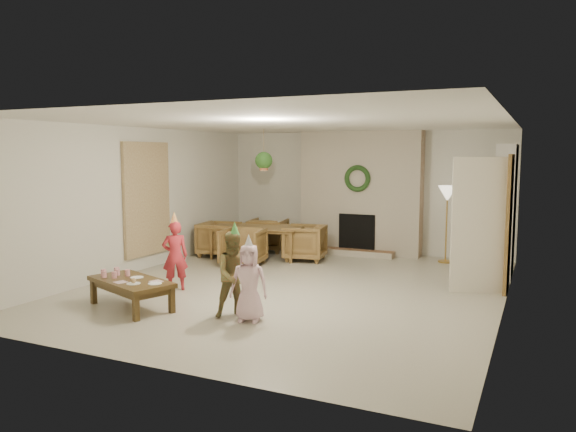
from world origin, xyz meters
The scene contains 56 objects.
floor centered at (0.00, 0.00, 0.00)m, with size 7.00×7.00×0.00m, color #B7B29E.
ceiling centered at (0.00, 0.00, 2.50)m, with size 7.00×7.00×0.00m, color white.
wall_back centered at (0.00, 3.50, 1.25)m, with size 7.00×7.00×0.00m, color silver.
wall_front centered at (0.00, -3.50, 1.25)m, with size 7.00×7.00×0.00m, color silver.
wall_left centered at (-3.00, 0.00, 1.25)m, with size 7.00×7.00×0.00m, color silver.
wall_right centered at (3.00, 0.00, 1.25)m, with size 7.00×7.00×0.00m, color silver.
fireplace_mass centered at (0.00, 3.30, 1.25)m, with size 2.50×0.40×2.50m, color brown.
fireplace_hearth centered at (0.00, 2.95, 0.06)m, with size 1.60×0.30×0.12m, color brown.
fireplace_firebox centered at (0.00, 3.12, 0.45)m, with size 0.75×0.12×0.75m, color black.
fireplace_wreath centered at (0.00, 3.07, 1.55)m, with size 0.54×0.54×0.10m, color #193A15.
floor_lamp_base centered at (1.78, 3.00, 0.01)m, with size 0.27×0.27×0.03m, color gold.
floor_lamp_post centered at (1.78, 3.00, 0.68)m, with size 0.03×0.03×1.31m, color gold.
floor_lamp_shade centered at (1.78, 3.00, 1.31)m, with size 0.35×0.35×0.29m, color beige.
bookshelf_carcass centered at (2.84, 2.30, 1.10)m, with size 0.30×1.00×2.20m, color white.
bookshelf_shelf_a centered at (2.82, 2.30, 0.45)m, with size 0.30×0.92×0.03m, color white.
bookshelf_shelf_b centered at (2.82, 2.30, 0.85)m, with size 0.30×0.92×0.03m, color white.
bookshelf_shelf_c centered at (2.82, 2.30, 1.25)m, with size 0.30×0.92×0.03m, color white.
bookshelf_shelf_d centered at (2.82, 2.30, 1.65)m, with size 0.30×0.92×0.03m, color white.
books_row_lower centered at (2.80, 2.15, 0.59)m, with size 0.20×0.40×0.24m, color maroon.
books_row_mid centered at (2.80, 2.35, 0.99)m, with size 0.20×0.44×0.24m, color navy.
books_row_upper centered at (2.80, 2.20, 1.38)m, with size 0.20×0.36×0.22m, color #B79327.
door_frame centered at (2.96, 1.20, 1.02)m, with size 0.05×0.86×2.04m, color brown.
door_leaf centered at (2.58, 0.82, 1.00)m, with size 0.05×0.80×2.00m, color beige.
curtain_panel centered at (-2.96, 0.20, 1.25)m, with size 0.06×1.20×2.00m, color #C5B78B.
dining_table centered at (-1.68, 1.90, 0.31)m, with size 1.78×0.99×0.62m, color brown.
dining_chair_near centered at (-1.55, 1.13, 0.34)m, with size 0.74×0.76×0.69m, color brown.
dining_chair_far centered at (-1.81, 2.67, 0.34)m, with size 0.74×0.76×0.69m, color brown.
dining_chair_left centered at (-2.45, 1.77, 0.34)m, with size 0.74×0.76×0.69m, color brown.
dining_chair_right centered at (-0.72, 2.07, 0.34)m, with size 0.74×0.76×0.69m, color brown.
hanging_plant_cord centered at (-1.30, 1.50, 2.15)m, with size 0.01×0.01×0.70m, color tan.
hanging_plant_pot centered at (-1.30, 1.50, 1.80)m, with size 0.16×0.16×0.12m, color #AC5937.
hanging_plant_foliage centered at (-1.30, 1.50, 1.92)m, with size 0.32×0.32×0.32m, color #214B19.
coffee_table_top centered at (-1.50, -1.96, 0.36)m, with size 1.26×0.63×0.06m, color #4C3819.
coffee_table_apron centered at (-1.50, -1.96, 0.29)m, with size 1.16×0.53×0.08m, color #4C3819.
coffee_leg_fl centered at (-2.13, -2.00, 0.16)m, with size 0.07×0.07×0.33m, color #4C3819.
coffee_leg_fr centered at (-1.06, -2.40, 0.16)m, with size 0.07×0.07×0.33m, color #4C3819.
coffee_leg_bl centered at (-1.95, -1.52, 0.16)m, with size 0.07×0.07×0.33m, color #4C3819.
coffee_leg_br centered at (-0.88, -1.92, 0.16)m, with size 0.07×0.07×0.33m, color #4C3819.
cup_a centered at (-2.01, -1.93, 0.43)m, with size 0.07×0.07×0.09m, color white.
cup_b centered at (-1.94, -1.74, 0.43)m, with size 0.07×0.07×0.09m, color white.
cup_c centered at (-1.92, -2.01, 0.43)m, with size 0.07×0.07×0.09m, color white.
cup_d centered at (-1.85, -1.83, 0.43)m, with size 0.07×0.07×0.09m, color white.
cup_e centered at (-1.76, -1.99, 0.43)m, with size 0.07×0.07×0.09m, color white.
cup_f centered at (-1.69, -1.81, 0.43)m, with size 0.07×0.07×0.09m, color white.
plate_a centered at (-1.51, -1.83, 0.39)m, with size 0.17×0.17×0.01m, color white.
plate_b centered at (-1.31, -2.13, 0.39)m, with size 0.17×0.17×0.01m, color white.
plate_c centered at (-1.06, -2.02, 0.39)m, with size 0.17×0.17×0.01m, color white.
food_scoop centered at (-1.31, -2.13, 0.43)m, with size 0.07×0.07×0.07m, color tan.
napkin_left centered at (-1.52, -2.14, 0.39)m, with size 0.14×0.14×0.01m, color #DDA3B3.
napkin_right centered at (-1.13, -1.91, 0.39)m, with size 0.14×0.14×0.01m, color #DDA3B3.
child_red centered at (-1.56, -0.90, 0.52)m, with size 0.38×0.25×1.05m, color #B92730.
party_hat_red centered at (-1.56, -0.90, 1.09)m, with size 0.14×0.14×0.20m, color #E5D44C.
child_plaid centered at (-0.05, -1.72, 0.54)m, with size 0.53×0.41×1.08m, color brown.
party_hat_plaid centered at (-0.05, -1.72, 1.12)m, with size 0.13×0.13×0.18m, color #4A9E44.
child_pink centered at (0.19, -1.80, 0.48)m, with size 0.47×0.30×0.95m, color #EBBCCA.
party_hat_pink centered at (0.19, -1.80, 0.99)m, with size 0.12×0.12×0.17m, color silver.
Camera 1 is at (3.40, -7.59, 2.04)m, focal length 34.46 mm.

